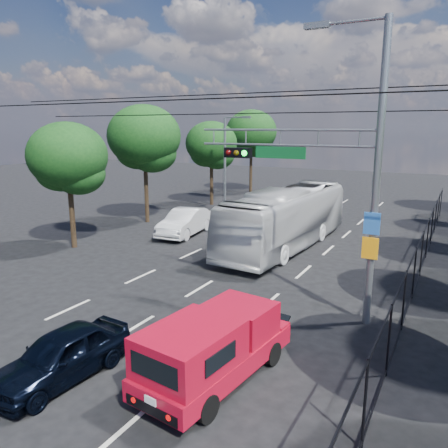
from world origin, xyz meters
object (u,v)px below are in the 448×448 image
Objects in this scene: navy_hatchback at (62,355)px; white_bus at (286,218)px; white_van at (185,222)px; signal_mast at (338,162)px; red_pickup at (214,346)px.

white_bus reaches higher than navy_hatchback.
white_van is (-5.80, 14.33, 0.13)m from navy_hatchback.
navy_hatchback is (-4.98, -7.12, -4.59)m from signal_mast.
navy_hatchback is 15.46m from white_van.
white_van is (-6.27, -0.37, -0.81)m from white_bus.
white_van is at bearing 126.53° from red_pickup.
signal_mast is 2.48× the size of navy_hatchback.
signal_mast is 0.83× the size of white_bus.
signal_mast is 9.54m from white_bus.
signal_mast is 13.72m from white_van.
white_van is (-10.78, 7.21, -4.46)m from signal_mast.
navy_hatchback is at bearing -88.84° from white_bus.
signal_mast is at bearing -56.22° from white_bus.
white_bus is 6.33m from white_van.
signal_mast is 7.00m from red_pickup.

